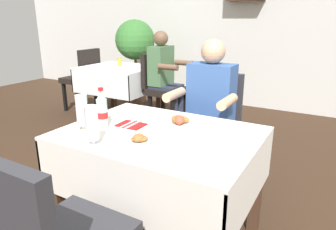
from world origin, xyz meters
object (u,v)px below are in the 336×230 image
object	(u,v)px
main_dining_table	(160,158)
plate_near_camera	(139,141)
background_patron	(165,74)
seated_diner_far	(208,109)
background_dining_table	(119,79)
potted_plant_corner	(135,45)
plate_far_diner	(181,121)
background_chair_left	(83,76)
beer_glass_middle	(92,125)
beer_glass_left	(82,112)
chair_far_diner_seat	(211,124)
background_table_tumbler	(120,62)
napkin_cutlery_set	(131,125)
background_chair_right	(162,85)
cola_bottle_primary	(102,110)

from	to	relation	value
main_dining_table	plate_near_camera	distance (m)	0.28
background_patron	seated_diner_far	bearing A→B (deg)	-47.66
background_dining_table	potted_plant_corner	xyz separation A→B (m)	(-0.31, 0.85, 0.41)
plate_near_camera	plate_far_diner	bearing A→B (deg)	80.35
background_chair_left	plate_near_camera	bearing A→B (deg)	-40.07
beer_glass_middle	background_chair_left	distance (m)	3.32
seated_diner_far	beer_glass_left	size ratio (longest dim) A/B	5.72
seated_diner_far	background_chair_left	world-z (taller)	seated_diner_far
background_dining_table	potted_plant_corner	world-z (taller)	potted_plant_corner
background_dining_table	chair_far_diner_seat	bearing A→B (deg)	-31.06
background_dining_table	background_table_tumbler	bearing A→B (deg)	116.60
chair_far_diner_seat	background_patron	distance (m)	1.59
main_dining_table	seated_diner_far	size ratio (longest dim) A/B	0.93
main_dining_table	chair_far_diner_seat	xyz separation A→B (m)	(0.00, 0.83, -0.03)
plate_near_camera	background_chair_left	distance (m)	3.37
main_dining_table	potted_plant_corner	world-z (taller)	potted_plant_corner
main_dining_table	background_dining_table	distance (m)	2.70
main_dining_table	plate_near_camera	xyz separation A→B (m)	(-0.01, -0.21, 0.19)
plate_near_camera	beer_glass_middle	size ratio (longest dim) A/B	1.10
main_dining_table	napkin_cutlery_set	distance (m)	0.28
napkin_cutlery_set	background_chair_right	bearing A→B (deg)	115.74
chair_far_diner_seat	seated_diner_far	size ratio (longest dim) A/B	0.77
chair_far_diner_seat	background_dining_table	distance (m)	2.18
plate_far_diner	potted_plant_corner	world-z (taller)	potted_plant_corner
napkin_cutlery_set	background_patron	distance (m)	2.14
cola_bottle_primary	background_chair_left	bearing A→B (deg)	137.20
plate_far_diner	background_patron	distance (m)	2.13
beer_glass_middle	background_chair_left	size ratio (longest dim) A/B	0.23
plate_near_camera	beer_glass_left	xyz separation A→B (m)	(-0.42, 0.01, 0.10)
potted_plant_corner	background_chair_right	bearing A→B (deg)	-39.64
beer_glass_middle	beer_glass_left	bearing A→B (deg)	145.68
seated_diner_far	beer_glass_left	world-z (taller)	seated_diner_far
plate_far_diner	plate_near_camera	bearing A→B (deg)	-99.65
plate_near_camera	plate_far_diner	xyz separation A→B (m)	(0.06, 0.38, 0.01)
main_dining_table	seated_diner_far	distance (m)	0.73
napkin_cutlery_set	background_dining_table	size ratio (longest dim) A/B	0.19
plate_near_camera	plate_far_diner	size ratio (longest dim) A/B	1.08
cola_bottle_primary	background_table_tumbler	distance (m)	2.64
plate_far_diner	background_dining_table	xyz separation A→B (m)	(-1.92, 1.78, -0.21)
beer_glass_middle	background_chair_right	bearing A→B (deg)	112.34
plate_far_diner	beer_glass_left	bearing A→B (deg)	-142.54
plate_far_diner	cola_bottle_primary	distance (m)	0.50
main_dining_table	plate_far_diner	size ratio (longest dim) A/B	5.21
plate_near_camera	background_patron	bearing A→B (deg)	116.97
main_dining_table	background_chair_right	world-z (taller)	background_chair_right
plate_far_diner	background_chair_right	world-z (taller)	background_chair_right
chair_far_diner_seat	beer_glass_middle	xyz separation A→B (m)	(-0.21, -1.18, 0.31)
napkin_cutlery_set	potted_plant_corner	world-z (taller)	potted_plant_corner
seated_diner_far	plate_near_camera	size ratio (longest dim) A/B	5.22
background_chair_right	seated_diner_far	bearing A→B (deg)	-46.44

